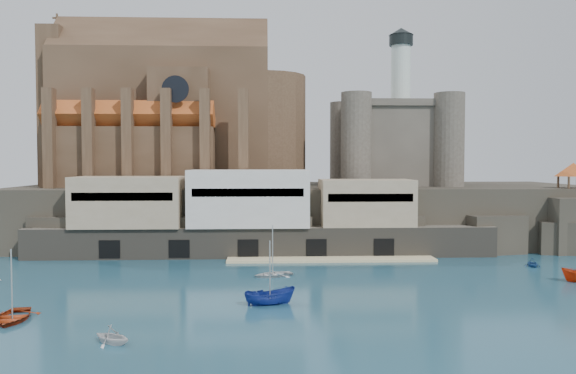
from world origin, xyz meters
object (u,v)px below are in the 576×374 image
at_px(pavilion, 573,171).
at_px(boat_0, 13,320).
at_px(castle_keep, 392,140).
at_px(boat_2, 270,304).
at_px(church, 174,119).
at_px(boat_1, 112,343).

relative_size(pavilion, boat_0, 1.08).
distance_m(castle_keep, pavilion, 30.50).
height_order(boat_0, boat_2, boat_0).
bearing_deg(boat_2, church, 5.55).
bearing_deg(boat_0, church, 75.06).
bearing_deg(castle_keep, pavilion, -30.18).
bearing_deg(castle_keep, boat_0, -131.49).
height_order(boat_1, boat_2, boat_2).
height_order(pavilion, boat_1, pavilion).
relative_size(boat_0, boat_2, 1.13).
bearing_deg(pavilion, boat_2, -146.27).
bearing_deg(church, pavilion, -13.48).
xyz_separation_m(castle_keep, boat_0, (-46.32, -52.37, -18.31)).
distance_m(castle_keep, boat_1, 71.55).
distance_m(pavilion, boat_2, 60.36).
distance_m(castle_keep, boat_2, 56.22).
xyz_separation_m(church, boat_0, (-6.11, -53.15, -22.13)).
relative_size(castle_keep, pavilion, 4.58).
xyz_separation_m(boat_0, boat_2, (23.17, 4.53, 0.00)).
bearing_deg(castle_keep, boat_2, -115.82).
distance_m(church, castle_keep, 40.39).
bearing_deg(pavilion, castle_keep, 149.82).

